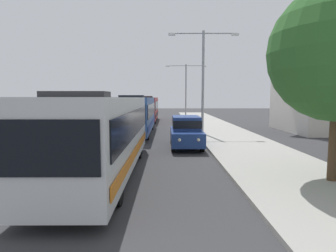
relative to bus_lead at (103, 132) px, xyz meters
name	(u,v)px	position (x,y,z in m)	size (l,w,h in m)	color
bus_lead	(103,132)	(0.00, 0.00, 0.00)	(2.58, 10.67, 3.21)	silver
bus_second_in_line	(137,114)	(0.00, 12.53, 0.00)	(2.58, 11.10, 3.21)	#284C8C
bus_middle	(147,108)	(0.00, 24.91, 0.00)	(2.58, 10.61, 3.21)	maroon
white_suv	(186,130)	(3.70, 6.08, -0.66)	(1.86, 4.59, 1.90)	navy
streetlamp_mid	(203,72)	(5.40, 11.52, 3.40)	(5.50, 0.28, 8.08)	gray
streetlamp_far	(186,85)	(5.40, 31.28, 3.28)	(6.01, 0.28, 7.79)	gray
house_distant_gabled	(334,79)	(17.37, 14.13, 3.01)	(8.67, 8.51, 9.21)	beige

